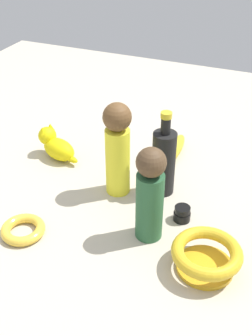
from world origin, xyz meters
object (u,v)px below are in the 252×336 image
Objects in this scene: cat_figurine at (56,145)px; bangle at (23,230)px; bowl at (206,255)px; person_figure_child at (150,194)px; person_figure_adult at (118,147)px; bottle_tall at (164,161)px; banana at (173,150)px; nail_polish_jar at (182,214)px.

cat_figurine is 1.41× the size of bangle.
person_figure_child is (-0.05, -0.15, 0.08)m from bowl.
person_figure_adult reaches higher than bangle.
person_figure_adult is 0.19m from person_figure_child.
bottle_tall is at bearing 138.82° from bangle.
banana is (-0.22, 0.08, -0.11)m from person_figure_adult.
person_figure_adult is 1.08× the size of person_figure_child.
person_figure_adult reaches higher than nail_polish_jar.
bowl is at bearing 26.79° from banana.
person_figure_child is (-0.11, 0.27, 0.11)m from bangle.
nail_polish_jar is (0.05, 0.19, -0.11)m from person_figure_adult.
banana is (-0.40, -0.20, -0.02)m from bowl.
person_figure_child is 1.28× the size of banana.
cat_figurine is 0.63× the size of bottle_tall.
bangle is at bearing -41.18° from bottle_tall.
person_figure_child is at bearing -35.06° from nail_polish_jar.
banana is (-0.14, 0.32, -0.02)m from cat_figurine.
cat_figurine is at bearing -109.15° from person_figure_adult.
cat_figurine reaches higher than bangle.
banana reaches higher than nail_polish_jar.
bangle is at bearing -68.16° from person_figure_child.
nail_polish_jar is 0.18× the size of person_figure_child.
bangle is 0.31m from person_figure_child.
bangle is 0.45× the size of bottle_tall.
bowl is 1.44× the size of bangle.
person_figure_child is 0.18m from bottle_tall.
bottle_tall is (0.04, 0.34, 0.05)m from cat_figurine.
nail_polish_jar is at bearing -145.97° from bowl.
cat_figurine is (-0.08, -0.23, -0.09)m from person_figure_adult.
bangle is at bearing -25.21° from banana.
person_figure_child is at bearing 8.79° from banana.
person_figure_child is (0.21, 0.37, 0.08)m from cat_figurine.
bowl is 0.64× the size of bottle_tall.
bottle_tall is (-0.09, -0.08, 0.07)m from nail_polish_jar.
bangle is 2.49× the size of nail_polish_jar.
cat_figurine is 0.35m from bottle_tall.
bowl is at bearing 70.23° from person_figure_child.
bowl is 0.18m from person_figure_child.
bowl is 0.81× the size of banana.
cat_figurine is at bearing -107.10° from nail_polish_jar.
nail_polish_jar is at bearing 41.52° from bottle_tall.
cat_figurine is 0.58m from bowl.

